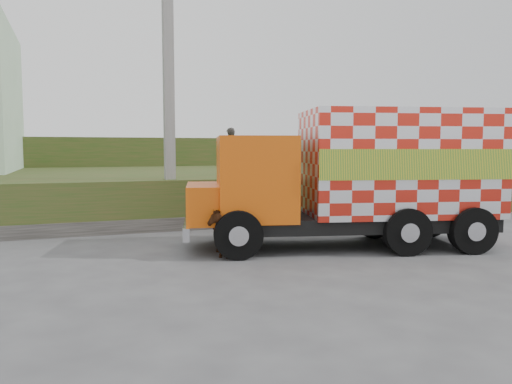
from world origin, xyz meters
name	(u,v)px	position (x,y,z in m)	size (l,w,h in m)	color
ground	(252,256)	(0.00, 0.00, 0.00)	(120.00, 120.00, 0.00)	#474749
embankment	(171,189)	(0.00, 10.00, 0.75)	(40.00, 12.00, 1.50)	#294A18
embankment_far	(136,163)	(0.00, 22.00, 1.50)	(40.00, 12.00, 3.00)	#294A18
retaining_strip	(139,225)	(-2.00, 4.20, 0.20)	(16.00, 0.50, 0.40)	#595651
utility_pole	(169,93)	(-1.00, 4.60, 4.08)	(1.20, 0.30, 8.00)	gray
cargo_truck	(358,177)	(2.83, 0.18, 1.73)	(7.87, 4.10, 3.36)	black
cow	(218,231)	(-0.70, 0.38, 0.56)	(0.61, 1.33, 1.13)	#35180D
pedestrian	(230,152)	(1.37, 6.04, 2.32)	(0.60, 0.39, 1.65)	#2C2A27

